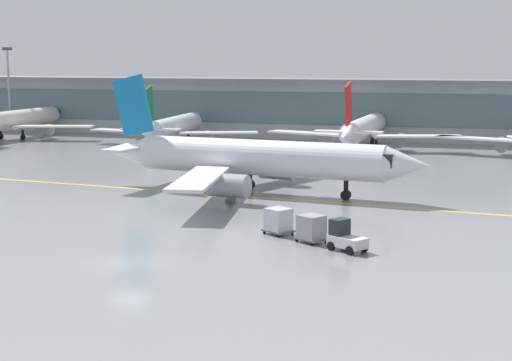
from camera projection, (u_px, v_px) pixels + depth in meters
name	position (u px, v px, depth m)	size (l,w,h in m)	color
ground_plane	(129.00, 262.00, 50.96)	(400.00, 400.00, 0.00)	gray
taxiway_centreline_stripe	(254.00, 197.00, 74.82)	(110.00, 0.36, 0.01)	yellow
terminal_concourse	(357.00, 108.00, 129.08)	(177.40, 11.00, 9.60)	#B2B7BC
gate_airplane_0	(16.00, 120.00, 129.54)	(27.84, 29.85, 9.91)	silver
gate_airplane_1	(174.00, 126.00, 119.71)	(25.82, 27.89, 9.23)	silver
gate_airplane_2	(364.00, 129.00, 113.61)	(27.84, 29.84, 9.91)	white
taxiing_regional_jet	(255.00, 159.00, 76.37)	(33.97, 31.42, 11.25)	silver
baggage_tug	(345.00, 238.00, 53.89)	(2.95, 2.60, 2.10)	silver
cargo_dolly_lead	(311.00, 228.00, 56.27)	(2.63, 2.47, 1.94)	#595B60
cargo_dolly_trailing	(278.00, 220.00, 58.84)	(2.63, 2.47, 1.94)	#595B60
apron_light_mast_0	(9.00, 87.00, 138.04)	(1.80, 0.36, 14.68)	gray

